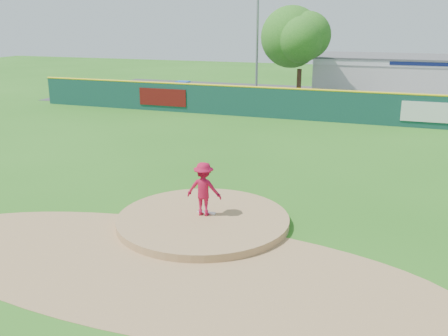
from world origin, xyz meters
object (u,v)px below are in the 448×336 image
(van, at_px, (387,104))
(deciduous_tree, at_px, (301,43))
(playground_slide, at_px, (182,91))
(pitcher, at_px, (204,189))
(pool_building_grp, at_px, (408,76))
(light_pole_left, at_px, (258,22))

(van, bearing_deg, deciduous_tree, 69.99)
(playground_slide, bearing_deg, van, -4.85)
(pitcher, relative_size, van, 0.32)
(pitcher, relative_size, playground_slide, 0.63)
(pitcher, distance_m, van, 22.03)
(deciduous_tree, bearing_deg, pitcher, -85.46)
(pool_building_grp, bearing_deg, playground_slide, -152.16)
(deciduous_tree, distance_m, light_pole_left, 4.72)
(van, relative_size, pool_building_grp, 0.35)
(van, relative_size, playground_slide, 1.95)
(pool_building_grp, bearing_deg, van, -96.88)
(playground_slide, height_order, light_pole_left, light_pole_left)
(pitcher, xyz_separation_m, pool_building_grp, (6.03, 31.84, 0.54))
(playground_slide, relative_size, light_pole_left, 0.25)
(pool_building_grp, xyz_separation_m, light_pole_left, (-12.00, -4.99, 4.39))
(deciduous_tree, bearing_deg, van, -26.28)
(van, bearing_deg, playground_slide, 91.42)
(playground_slide, distance_m, deciduous_tree, 9.99)
(playground_slide, bearing_deg, deciduous_tree, 12.48)
(pitcher, bearing_deg, pool_building_grp, -105.77)
(pitcher, distance_m, playground_slide, 25.36)
(deciduous_tree, bearing_deg, light_pole_left, 153.43)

